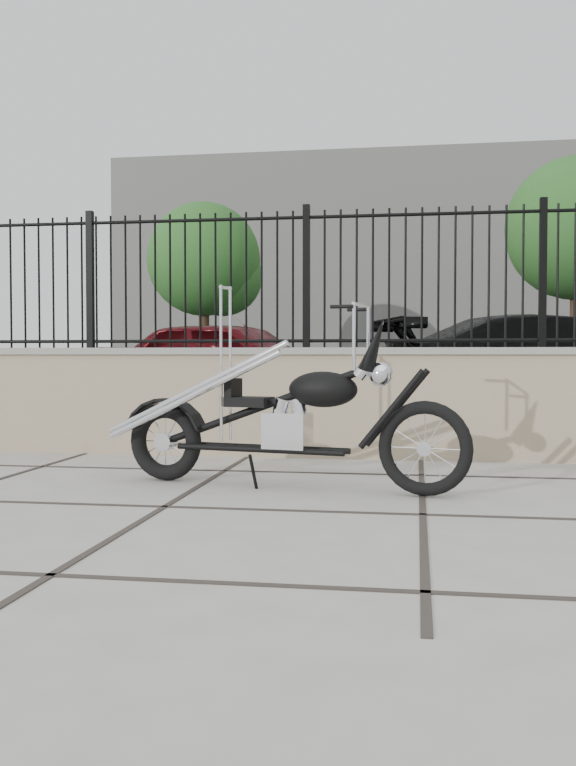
# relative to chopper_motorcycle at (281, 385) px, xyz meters

# --- Properties ---
(ground_plane) EXTENTS (90.00, 90.00, 0.00)m
(ground_plane) POSITION_rel_chopper_motorcycle_xyz_m (0.94, -0.79, -0.70)
(ground_plane) COLOR #99968E
(ground_plane) RESTS_ON ground
(parking_lot) EXTENTS (30.00, 30.00, 0.00)m
(parking_lot) POSITION_rel_chopper_motorcycle_xyz_m (0.94, 11.71, -0.70)
(parking_lot) COLOR black
(parking_lot) RESTS_ON ground
(retaining_wall) EXTENTS (14.00, 0.36, 0.96)m
(retaining_wall) POSITION_rel_chopper_motorcycle_xyz_m (0.94, 1.71, -0.22)
(retaining_wall) COLOR gray
(retaining_wall) RESTS_ON ground_plane
(iron_fence) EXTENTS (14.00, 0.08, 1.20)m
(iron_fence) POSITION_rel_chopper_motorcycle_xyz_m (0.94, 1.71, 0.86)
(iron_fence) COLOR black
(iron_fence) RESTS_ON retaining_wall
(background_building) EXTENTS (22.00, 6.00, 8.00)m
(background_building) POSITION_rel_chopper_motorcycle_xyz_m (0.94, 25.71, 3.30)
(background_building) COLOR beige
(background_building) RESTS_ON ground_plane
(chopper_motorcycle) EXTENTS (2.36, 0.88, 1.39)m
(chopper_motorcycle) POSITION_rel_chopper_motorcycle_xyz_m (0.00, 0.00, 0.00)
(chopper_motorcycle) COLOR black
(chopper_motorcycle) RESTS_ON ground_plane
(car_red) EXTENTS (4.56, 2.85, 1.45)m
(car_red) POSITION_rel_chopper_motorcycle_xyz_m (-1.82, 6.47, 0.03)
(car_red) COLOR #4C0A0F
(car_red) RESTS_ON parking_lot
(car_black) EXTENTS (5.41, 3.38, 1.46)m
(car_black) POSITION_rel_chopper_motorcycle_xyz_m (2.89, 6.73, 0.03)
(car_black) COLOR black
(car_black) RESTS_ON parking_lot
(bollard_a) EXTENTS (0.15, 0.15, 0.93)m
(bollard_a) POSITION_rel_chopper_motorcycle_xyz_m (-1.97, 4.18, -0.23)
(bollard_a) COLOR #0B30A6
(bollard_a) RESTS_ON ground_plane
(tree_left) EXTENTS (3.04, 3.04, 5.13)m
(tree_left) POSITION_rel_chopper_motorcycle_xyz_m (-4.77, 15.82, 2.90)
(tree_left) COLOR #382619
(tree_left) RESTS_ON ground_plane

